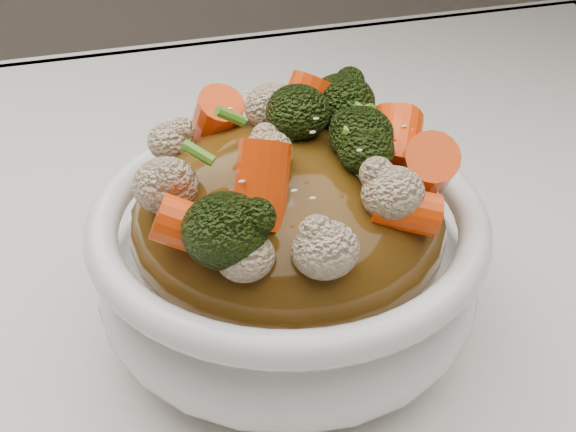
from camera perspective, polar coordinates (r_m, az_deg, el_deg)
name	(u,v)px	position (r m, az deg, el deg)	size (l,w,h in m)	color
tablecloth	(179,299)	(0.46, -9.25, -6.93)	(1.20, 0.80, 0.04)	silver
bowl	(288,262)	(0.38, 0.00, -3.91)	(0.21, 0.21, 0.08)	white
sauce_base	(288,220)	(0.37, 0.00, -0.38)	(0.17, 0.17, 0.09)	#50320D
carrots	(288,119)	(0.33, 0.00, 8.24)	(0.17, 0.17, 0.05)	#FD4508
broccoli	(288,121)	(0.33, 0.00, 8.09)	(0.17, 0.17, 0.04)	black
cauliflower	(288,124)	(0.33, 0.00, 7.79)	(0.17, 0.17, 0.04)	beige
scallions	(288,117)	(0.33, 0.00, 8.39)	(0.13, 0.13, 0.02)	#4D9522
sesame_seeds	(288,117)	(0.33, 0.00, 8.39)	(0.15, 0.15, 0.01)	beige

